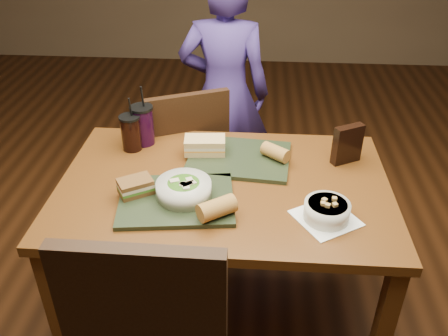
{
  "coord_description": "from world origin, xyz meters",
  "views": [
    {
      "loc": [
        0.11,
        -1.54,
        1.8
      ],
      "look_at": [
        0.0,
        0.0,
        0.82
      ],
      "focal_mm": 38.0,
      "sensor_mm": 36.0,
      "label": 1
    }
  ],
  "objects_px": {
    "sandwich_far": "(205,145)",
    "cup_cola": "(131,132)",
    "cup_berry": "(143,125)",
    "chair_far": "(192,161)",
    "soup_bowl": "(327,210)",
    "dining_table": "(224,201)",
    "chip_bag": "(347,144)",
    "salad_bowl": "(184,188)",
    "tray_far": "(239,158)",
    "baguette_near": "(217,208)",
    "tray_near": "(177,200)",
    "sandwich_near": "(136,186)",
    "baguette_far": "(276,152)",
    "diner": "(224,94)"
  },
  "relations": [
    {
      "from": "dining_table",
      "to": "baguette_far",
      "type": "relative_size",
      "value": 11.0
    },
    {
      "from": "dining_table",
      "to": "cup_berry",
      "type": "xyz_separation_m",
      "value": [
        -0.38,
        0.3,
        0.18
      ]
    },
    {
      "from": "tray_near",
      "to": "baguette_near",
      "type": "bearing_deg",
      "value": -30.48
    },
    {
      "from": "salad_bowl",
      "to": "cup_berry",
      "type": "relative_size",
      "value": 0.74
    },
    {
      "from": "sandwich_near",
      "to": "cup_cola",
      "type": "distance_m",
      "value": 0.37
    },
    {
      "from": "soup_bowl",
      "to": "sandwich_near",
      "type": "distance_m",
      "value": 0.7
    },
    {
      "from": "chair_far",
      "to": "tray_near",
      "type": "height_order",
      "value": "chair_far"
    },
    {
      "from": "cup_cola",
      "to": "cup_berry",
      "type": "xyz_separation_m",
      "value": [
        0.04,
        0.06,
        0.01
      ]
    },
    {
      "from": "dining_table",
      "to": "baguette_near",
      "type": "relative_size",
      "value": 9.65
    },
    {
      "from": "soup_bowl",
      "to": "sandwich_near",
      "type": "height_order",
      "value": "soup_bowl"
    },
    {
      "from": "dining_table",
      "to": "salad_bowl",
      "type": "distance_m",
      "value": 0.23
    },
    {
      "from": "tray_far",
      "to": "baguette_near",
      "type": "height_order",
      "value": "baguette_near"
    },
    {
      "from": "chip_bag",
      "to": "chair_far",
      "type": "bearing_deg",
      "value": 126.23
    },
    {
      "from": "sandwich_far",
      "to": "chip_bag",
      "type": "relative_size",
      "value": 1.07
    },
    {
      "from": "diner",
      "to": "baguette_far",
      "type": "distance_m",
      "value": 0.84
    },
    {
      "from": "tray_far",
      "to": "baguette_near",
      "type": "xyz_separation_m",
      "value": [
        -0.06,
        -0.41,
        0.04
      ]
    },
    {
      "from": "tray_near",
      "to": "chip_bag",
      "type": "xyz_separation_m",
      "value": [
        0.66,
        0.34,
        0.07
      ]
    },
    {
      "from": "cup_berry",
      "to": "chip_bag",
      "type": "relative_size",
      "value": 1.66
    },
    {
      "from": "sandwich_near",
      "to": "chip_bag",
      "type": "distance_m",
      "value": 0.88
    },
    {
      "from": "tray_near",
      "to": "baguette_near",
      "type": "xyz_separation_m",
      "value": [
        0.16,
        -0.09,
        0.04
      ]
    },
    {
      "from": "chair_far",
      "to": "baguette_far",
      "type": "distance_m",
      "value": 0.61
    },
    {
      "from": "sandwich_far",
      "to": "cup_cola",
      "type": "bearing_deg",
      "value": 173.21
    },
    {
      "from": "chair_far",
      "to": "cup_cola",
      "type": "height_order",
      "value": "cup_cola"
    },
    {
      "from": "chair_far",
      "to": "cup_berry",
      "type": "bearing_deg",
      "value": -127.2
    },
    {
      "from": "tray_far",
      "to": "cup_berry",
      "type": "xyz_separation_m",
      "value": [
        -0.43,
        0.12,
        0.08
      ]
    },
    {
      "from": "salad_bowl",
      "to": "cup_cola",
      "type": "height_order",
      "value": "cup_cola"
    },
    {
      "from": "salad_bowl",
      "to": "baguette_near",
      "type": "height_order",
      "value": "same"
    },
    {
      "from": "chair_far",
      "to": "soup_bowl",
      "type": "bearing_deg",
      "value": -51.62
    },
    {
      "from": "tray_near",
      "to": "soup_bowl",
      "type": "distance_m",
      "value": 0.55
    },
    {
      "from": "dining_table",
      "to": "chair_far",
      "type": "xyz_separation_m",
      "value": [
        -0.2,
        0.53,
        -0.14
      ]
    },
    {
      "from": "sandwich_near",
      "to": "baguette_far",
      "type": "xyz_separation_m",
      "value": [
        0.52,
        0.29,
        0.0
      ]
    },
    {
      "from": "sandwich_far",
      "to": "cup_berry",
      "type": "height_order",
      "value": "cup_berry"
    },
    {
      "from": "soup_bowl",
      "to": "sandwich_far",
      "type": "xyz_separation_m",
      "value": [
        -0.47,
        0.4,
        0.02
      ]
    },
    {
      "from": "soup_bowl",
      "to": "chip_bag",
      "type": "height_order",
      "value": "chip_bag"
    },
    {
      "from": "baguette_far",
      "to": "diner",
      "type": "bearing_deg",
      "value": 108.87
    },
    {
      "from": "cup_cola",
      "to": "tray_near",
      "type": "bearing_deg",
      "value": -56.06
    },
    {
      "from": "tray_far",
      "to": "sandwich_near",
      "type": "bearing_deg",
      "value": -141.81
    },
    {
      "from": "baguette_near",
      "to": "baguette_far",
      "type": "xyz_separation_m",
      "value": [
        0.21,
        0.4,
        -0.0
      ]
    },
    {
      "from": "chair_far",
      "to": "soup_bowl",
      "type": "height_order",
      "value": "chair_far"
    },
    {
      "from": "sandwich_far",
      "to": "chip_bag",
      "type": "distance_m",
      "value": 0.59
    },
    {
      "from": "dining_table",
      "to": "cup_berry",
      "type": "relative_size",
      "value": 4.71
    },
    {
      "from": "diner",
      "to": "chair_far",
      "type": "bearing_deg",
      "value": 74.05
    },
    {
      "from": "chair_far",
      "to": "sandwich_far",
      "type": "height_order",
      "value": "chair_far"
    },
    {
      "from": "soup_bowl",
      "to": "sandwich_near",
      "type": "xyz_separation_m",
      "value": [
        -0.7,
        0.08,
        0.01
      ]
    },
    {
      "from": "sandwich_near",
      "to": "tray_far",
      "type": "bearing_deg",
      "value": 38.19
    },
    {
      "from": "sandwich_far",
      "to": "cup_berry",
      "type": "xyz_separation_m",
      "value": [
        -0.28,
        0.09,
        0.04
      ]
    },
    {
      "from": "dining_table",
      "to": "cup_cola",
      "type": "relative_size",
      "value": 5.3
    },
    {
      "from": "tray_near",
      "to": "sandwich_far",
      "type": "distance_m",
      "value": 0.35
    },
    {
      "from": "tray_far",
      "to": "cup_cola",
      "type": "relative_size",
      "value": 1.71
    },
    {
      "from": "baguette_near",
      "to": "baguette_far",
      "type": "bearing_deg",
      "value": 62.43
    }
  ]
}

